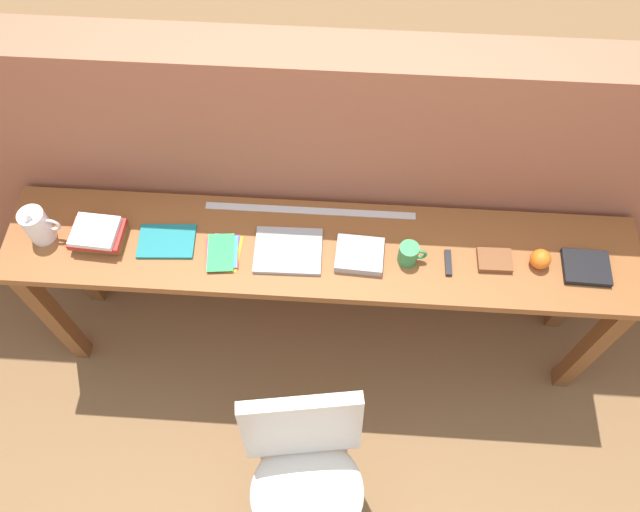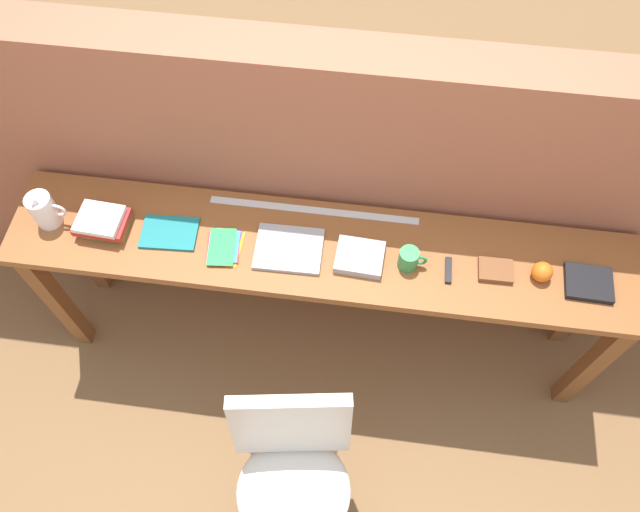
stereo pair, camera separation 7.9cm
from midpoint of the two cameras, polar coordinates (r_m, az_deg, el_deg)
name	(u,v)px [view 2 (the right image)]	position (r m, az deg, el deg)	size (l,w,h in m)	color
ground_plane	(313,392)	(3.12, 0.14, -12.35)	(40.00, 40.00, 0.00)	brown
brick_wall_back	(332,192)	(2.70, 1.91, 5.83)	(6.00, 0.20, 1.57)	#9E5B42
sideboard	(322,265)	(2.56, 1.03, -0.86)	(2.50, 0.44, 0.88)	brown
chair_white_moulded	(293,468)	(2.49, -1.55, -18.87)	(0.50, 0.51, 0.89)	silver
pitcher_white	(44,210)	(2.65, -23.13, 3.87)	(0.14, 0.10, 0.18)	white
book_stack_leftmost	(103,222)	(2.58, -18.42, 2.93)	(0.20, 0.16, 0.08)	olive
magazine_cycling	(169,233)	(2.53, -12.73, 2.06)	(0.22, 0.15, 0.01)	#19757A
pamphlet_pile_colourful	(225,247)	(2.45, -7.79, 0.82)	(0.14, 0.18, 0.01)	orange
book_open_centre	(289,249)	(2.42, -1.93, 0.62)	(0.26, 0.20, 0.02)	#9E9EA3
book_grey_hardcover	(360,257)	(2.40, 4.59, -0.14)	(0.18, 0.16, 0.04)	#9E9EA3
mug	(409,259)	(2.39, 9.09, -0.29)	(0.11, 0.08, 0.09)	#338C4C
multitool_folded	(448,270)	(2.43, 12.57, -1.30)	(0.02, 0.11, 0.02)	black
leather_journal_brown	(496,270)	(2.48, 16.64, -1.29)	(0.13, 0.10, 0.02)	brown
sports_ball_small	(542,272)	(2.50, 20.51, -1.40)	(0.08, 0.08, 0.08)	orange
book_repair_rightmost	(589,283)	(2.57, 24.17, -2.29)	(0.18, 0.15, 0.03)	black
ruler_metal_back_edge	(314,210)	(2.53, 0.33, 4.18)	(0.85, 0.03, 0.00)	silver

